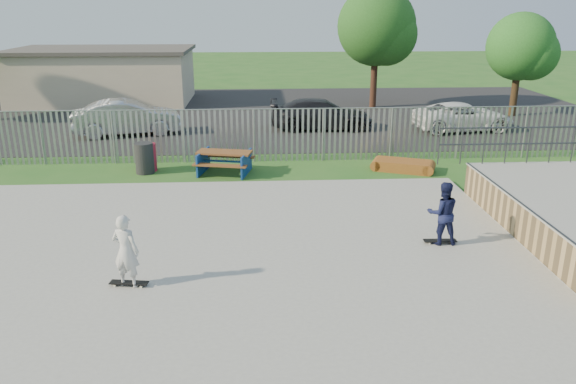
{
  "coord_description": "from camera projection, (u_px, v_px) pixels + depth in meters",
  "views": [
    {
      "loc": [
        1.16,
        -11.62,
        5.69
      ],
      "look_at": [
        1.9,
        2.0,
        1.1
      ],
      "focal_mm": 35.0,
      "sensor_mm": 36.0,
      "label": 1
    }
  ],
  "objects": [
    {
      "name": "concrete_slab",
      "position": [
        209.0,
        264.0,
        12.73
      ],
      "size": [
        15.0,
        12.0,
        0.15
      ],
      "primitive_type": "cube",
      "color": "gray",
      "rests_on": "ground"
    },
    {
      "name": "car_dark",
      "position": [
        321.0,
        114.0,
        26.55
      ],
      "size": [
        4.86,
        2.03,
        1.4
      ],
      "primitive_type": "imported",
      "rotation": [
        0.0,
        0.0,
        1.56
      ],
      "color": "black",
      "rests_on": "parking_lot"
    },
    {
      "name": "trash_bin_red",
      "position": [
        148.0,
        157.0,
        19.96
      ],
      "size": [
        0.59,
        0.59,
        0.99
      ],
      "primitive_type": "cylinder",
      "color": "maroon",
      "rests_on": "ground"
    },
    {
      "name": "building",
      "position": [
        104.0,
        75.0,
        33.6
      ],
      "size": [
        10.4,
        6.4,
        3.2
      ],
      "color": "beige",
      "rests_on": "ground"
    },
    {
      "name": "car_white",
      "position": [
        463.0,
        117.0,
        26.29
      ],
      "size": [
        4.85,
        2.63,
        1.29
      ],
      "primitive_type": "imported",
      "rotation": [
        0.0,
        0.0,
        1.68
      ],
      "color": "white",
      "rests_on": "parking_lot"
    },
    {
      "name": "skater_navy",
      "position": [
        443.0,
        213.0,
        13.43
      ],
      "size": [
        0.77,
        0.61,
        1.56
      ],
      "primitive_type": "imported",
      "rotation": [
        0.0,
        0.0,
        3.12
      ],
      "color": "#14183F",
      "rests_on": "concrete_slab"
    },
    {
      "name": "skateboard_a",
      "position": [
        440.0,
        241.0,
        13.66
      ],
      "size": [
        0.8,
        0.22,
        0.08
      ],
      "rotation": [
        0.0,
        0.0,
        -0.03
      ],
      "color": "black",
      "rests_on": "concrete_slab"
    },
    {
      "name": "skater_white",
      "position": [
        126.0,
        251.0,
        11.37
      ],
      "size": [
        0.66,
        0.53,
        1.56
      ],
      "primitive_type": "imported",
      "rotation": [
        0.0,
        0.0,
        2.83
      ],
      "color": "silver",
      "rests_on": "concrete_slab"
    },
    {
      "name": "car_silver",
      "position": [
        127.0,
        117.0,
        25.34
      ],
      "size": [
        5.03,
        2.71,
        1.57
      ],
      "primitive_type": "imported",
      "rotation": [
        0.0,
        0.0,
        1.8
      ],
      "color": "#B9BABE",
      "rests_on": "parking_lot"
    },
    {
      "name": "tree_mid",
      "position": [
        376.0,
        27.0,
        30.93
      ],
      "size": [
        4.33,
        4.33,
        6.67
      ],
      "color": "#402519",
      "rests_on": "ground"
    },
    {
      "name": "picnic_table",
      "position": [
        225.0,
        162.0,
        19.7
      ],
      "size": [
        2.17,
        1.91,
        0.79
      ],
      "rotation": [
        0.0,
        0.0,
        -0.21
      ],
      "color": "brown",
      "rests_on": "ground"
    },
    {
      "name": "trash_bin_grey",
      "position": [
        144.0,
        158.0,
        19.69
      ],
      "size": [
        0.65,
        0.65,
        1.08
      ],
      "primitive_type": "cylinder",
      "color": "#232325",
      "rests_on": "ground"
    },
    {
      "name": "fence",
      "position": [
        253.0,
        168.0,
        16.83
      ],
      "size": [
        26.04,
        16.02,
        2.0
      ],
      "color": "gray",
      "rests_on": "ground"
    },
    {
      "name": "parking_lot",
      "position": [
        237.0,
        113.0,
        30.73
      ],
      "size": [
        40.0,
        18.0,
        0.02
      ],
      "primitive_type": "cube",
      "color": "black",
      "rests_on": "ground"
    },
    {
      "name": "tree_right",
      "position": [
        520.0,
        47.0,
        28.87
      ],
      "size": [
        3.45,
        3.45,
        5.32
      ],
      "color": "#3B2917",
      "rests_on": "ground"
    },
    {
      "name": "skateboard_b",
      "position": [
        129.0,
        284.0,
        11.6
      ],
      "size": [
        0.82,
        0.31,
        0.08
      ],
      "rotation": [
        0.0,
        0.0,
        -0.14
      ],
      "color": "black",
      "rests_on": "concrete_slab"
    },
    {
      "name": "ground",
      "position": [
        209.0,
        267.0,
        12.76
      ],
      "size": [
        120.0,
        120.0,
        0.0
      ],
      "primitive_type": "plane",
      "color": "#285F20",
      "rests_on": "ground"
    },
    {
      "name": "funbox",
      "position": [
        403.0,
        166.0,
        20.08
      ],
      "size": [
        2.06,
        1.55,
        0.37
      ],
      "rotation": [
        0.0,
        0.0,
        -0.38
      ],
      "color": "brown",
      "rests_on": "ground"
    }
  ]
}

